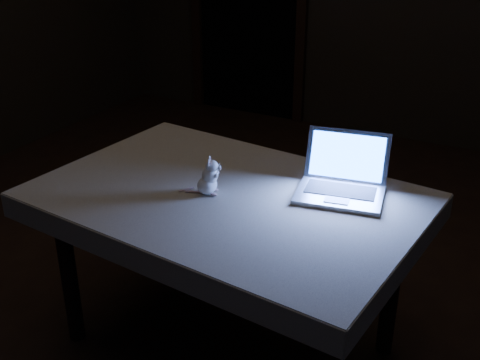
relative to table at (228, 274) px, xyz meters
The scene contains 5 objects.
floor 0.50m from the table, 131.30° to the left, with size 5.00×5.00×0.00m, color black.
table is the anchor object (origin of this frame).
tablecloth 0.33m from the table, 34.08° to the left, with size 1.42×0.95×0.09m, color beige, non-canonical shape.
laptop 0.63m from the table, 23.58° to the left, with size 0.32×0.28×0.22m, color #A6A6AA, non-canonical shape.
plush_mouse 0.44m from the table, 152.10° to the right, with size 0.11×0.11×0.14m, color white, non-canonical shape.
Camera 1 is at (1.23, -2.03, 1.74)m, focal length 45.00 mm.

